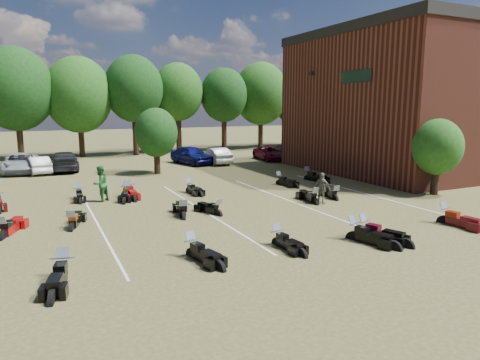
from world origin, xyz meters
TOP-DOWN VIEW (x-y plane):
  - ground at (0.00, 0.00)m, footprint 160.00×160.00m
  - car_1 at (-10.13, 19.46)m, footprint 1.94×4.09m
  - car_2 at (-11.32, 20.49)m, footprint 2.70×5.46m
  - car_3 at (-8.26, 20.09)m, footprint 2.34×5.29m
  - car_4 at (2.09, 19.45)m, footprint 2.98×5.05m
  - car_5 at (4.19, 18.78)m, footprint 1.69×4.40m
  - car_6 at (9.75, 18.83)m, footprint 2.60×4.84m
  - car_7 at (12.17, 20.48)m, footprint 1.82×4.39m
  - person_green at (-7.22, 7.38)m, footprint 1.19×1.16m
  - person_grey at (3.11, 1.77)m, footprint 0.79×1.06m
  - motorcycle_0 at (-9.70, -2.90)m, footprint 1.23×2.38m
  - motorcycle_2 at (-5.63, -2.83)m, footprint 1.19×2.26m
  - motorcycle_3 at (-2.38, -3.01)m, footprint 0.82×2.04m
  - motorcycle_4 at (0.61, -3.71)m, footprint 1.40×2.39m
  - motorcycle_5 at (1.16, -3.68)m, footprint 1.47×2.46m
  - motorcycle_6 at (5.76, -3.58)m, footprint 1.01×2.40m
  - motorcycle_7 at (-11.56, 2.24)m, footprint 1.48×2.42m
  - motorcycle_8 at (-9.07, 2.32)m, footprint 1.26×2.28m
  - motorcycle_9 at (-2.70, 1.93)m, footprint 1.23×2.12m
  - motorcycle_10 at (-4.34, 2.08)m, footprint 1.15×2.39m
  - motorcycle_11 at (2.79, 1.91)m, footprint 1.00×2.34m
  - motorcycle_13 at (4.36, 2.22)m, footprint 1.00×2.12m
  - motorcycle_15 at (-5.57, 8.28)m, footprint 0.77×2.33m
  - motorcycle_16 at (-8.22, 8.79)m, footprint 0.75×2.08m
  - motorcycle_17 at (-5.75, 7.91)m, footprint 1.31×2.37m
  - motorcycle_18 at (-2.15, 7.74)m, footprint 0.93×2.15m
  - motorcycle_19 at (4.02, 7.59)m, footprint 1.05×2.21m
  - motorcycle_20 at (6.66, 8.19)m, footprint 1.20×2.44m
  - brick_building at (22.00, 9.00)m, footprint 25.40×15.20m
  - tree_line at (-1.00, 29.00)m, footprint 56.00×6.00m
  - young_tree_near_building at (10.50, 1.00)m, footprint 2.80×2.80m
  - young_tree_midfield at (-2.00, 15.50)m, footprint 3.20×3.20m
  - parking_lines at (-3.00, 3.00)m, footprint 20.10×14.00m

SIDE VIEW (x-z plane):
  - ground at x=0.00m, z-range 0.00..0.00m
  - motorcycle_0 at x=-9.70m, z-range -0.64..0.64m
  - motorcycle_2 at x=-5.63m, z-range -0.60..0.60m
  - motorcycle_3 at x=-2.38m, z-range -0.56..0.56m
  - motorcycle_4 at x=0.61m, z-range -0.64..0.64m
  - motorcycle_5 at x=1.16m, z-range -0.65..0.65m
  - motorcycle_6 at x=5.76m, z-range -0.65..0.65m
  - motorcycle_7 at x=-11.56m, z-range -0.64..0.64m
  - motorcycle_8 at x=-9.07m, z-range -0.61..0.61m
  - motorcycle_9 at x=-2.70m, z-range -0.56..0.56m
  - motorcycle_10 at x=-4.34m, z-range -0.64..0.64m
  - motorcycle_11 at x=2.79m, z-range -0.63..0.63m
  - motorcycle_13 at x=4.36m, z-range -0.57..0.57m
  - motorcycle_15 at x=-5.57m, z-range -0.65..0.65m
  - motorcycle_16 at x=-8.22m, z-range -0.57..0.57m
  - motorcycle_17 at x=-5.75m, z-range -0.63..0.63m
  - motorcycle_18 at x=-2.15m, z-range -0.58..0.58m
  - motorcycle_19 at x=4.02m, z-range -0.59..0.59m
  - motorcycle_20 at x=6.66m, z-range -0.65..0.65m
  - parking_lines at x=-3.00m, z-range 0.00..0.01m
  - car_7 at x=12.17m, z-range 0.00..1.27m
  - car_6 at x=9.75m, z-range 0.00..1.29m
  - car_1 at x=-10.13m, z-range 0.00..1.29m
  - car_5 at x=4.19m, z-range 0.00..1.43m
  - car_2 at x=-11.32m, z-range 0.00..1.49m
  - car_3 at x=-8.26m, z-range 0.00..1.51m
  - car_4 at x=2.09m, z-range 0.00..1.61m
  - person_grey at x=3.11m, z-range 0.00..1.67m
  - person_green at x=-7.22m, z-range 0.00..1.94m
  - young_tree_near_building at x=10.50m, z-range 0.67..4.83m
  - young_tree_midfield at x=-2.00m, z-range 0.74..5.44m
  - brick_building at x=22.00m, z-range 0.01..10.71m
  - tree_line at x=-1.00m, z-range 1.42..11.20m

